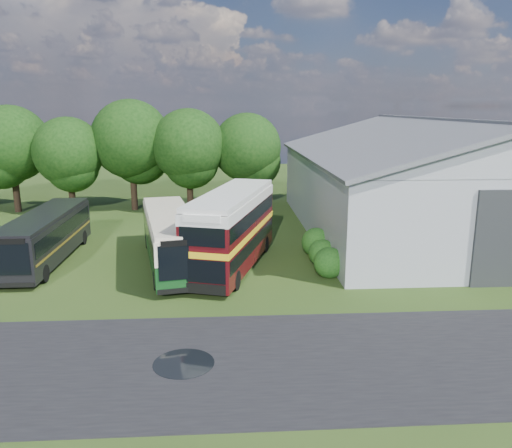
{
  "coord_description": "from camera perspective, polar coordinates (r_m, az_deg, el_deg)",
  "views": [
    {
      "loc": [
        0.08,
        -19.3,
        8.96
      ],
      "look_at": [
        1.77,
        8.0,
        2.5
      ],
      "focal_mm": 35.0,
      "sensor_mm": 36.0,
      "label": 1
    }
  ],
  "objects": [
    {
      "name": "ground",
      "position": [
        21.28,
        -3.5,
        -11.63
      ],
      "size": [
        120.0,
        120.0,
        0.0
      ],
      "primitive_type": "plane",
      "color": "#213912",
      "rests_on": "ground"
    },
    {
      "name": "asphalt_road",
      "position": [
        18.83,
        6.02,
        -15.2
      ],
      "size": [
        60.0,
        8.0,
        0.02
      ],
      "primitive_type": "cube",
      "color": "black",
      "rests_on": "ground"
    },
    {
      "name": "puddle",
      "position": [
        18.67,
        -8.26,
        -15.54
      ],
      "size": [
        2.2,
        2.2,
        0.01
      ],
      "primitive_type": "cylinder",
      "color": "black",
      "rests_on": "ground"
    },
    {
      "name": "storage_shed",
      "position": [
        38.61,
        19.31,
        5.42
      ],
      "size": [
        18.8,
        24.8,
        8.15
      ],
      "color": "gray",
      "rests_on": "ground"
    },
    {
      "name": "tree_left_a",
      "position": [
        47.48,
        -26.21,
        8.23
      ],
      "size": [
        6.46,
        6.46,
        9.12
      ],
      "color": "black",
      "rests_on": "ground"
    },
    {
      "name": "tree_left_b",
      "position": [
        44.91,
        -20.66,
        7.72
      ],
      "size": [
        5.78,
        5.78,
        8.16
      ],
      "color": "black",
      "rests_on": "ground"
    },
    {
      "name": "tree_mid",
      "position": [
        44.92,
        -14.09,
        9.37
      ],
      "size": [
        6.8,
        6.8,
        9.6
      ],
      "color": "black",
      "rests_on": "ground"
    },
    {
      "name": "tree_right_a",
      "position": [
        43.33,
        -7.7,
        8.85
      ],
      "size": [
        6.26,
        6.26,
        8.83
      ],
      "color": "black",
      "rests_on": "ground"
    },
    {
      "name": "tree_right_b",
      "position": [
        44.08,
        -1.05,
        8.72
      ],
      "size": [
        5.98,
        5.98,
        8.45
      ],
      "color": "black",
      "rests_on": "ground"
    },
    {
      "name": "shrub_front",
      "position": [
        27.4,
        8.32,
        -5.94
      ],
      "size": [
        1.7,
        1.7,
        1.7
      ],
      "primitive_type": "sphere",
      "color": "#194714",
      "rests_on": "ground"
    },
    {
      "name": "shrub_mid",
      "position": [
        29.26,
        7.53,
        -4.65
      ],
      "size": [
        1.6,
        1.6,
        1.6
      ],
      "primitive_type": "sphere",
      "color": "#194714",
      "rests_on": "ground"
    },
    {
      "name": "shrub_back",
      "position": [
        31.13,
        6.84,
        -3.53
      ],
      "size": [
        1.8,
        1.8,
        1.8
      ],
      "primitive_type": "sphere",
      "color": "#194714",
      "rests_on": "ground"
    },
    {
      "name": "bus_green_single",
      "position": [
        29.0,
        -9.74,
        -1.55
      ],
      "size": [
        4.7,
        11.34,
        3.05
      ],
      "rotation": [
        0.0,
        0.0,
        0.2
      ],
      "color": "black",
      "rests_on": "ground"
    },
    {
      "name": "bus_maroon_double",
      "position": [
        28.01,
        -2.73,
        -0.71
      ],
      "size": [
        5.42,
        10.5,
        4.38
      ],
      "rotation": [
        0.0,
        0.0,
        -0.29
      ],
      "color": "black",
      "rests_on": "ground"
    },
    {
      "name": "bus_dark_single",
      "position": [
        31.73,
        -22.89,
        -1.3
      ],
      "size": [
        2.44,
        10.48,
        2.89
      ],
      "rotation": [
        0.0,
        0.0,
        -0.0
      ],
      "color": "black",
      "rests_on": "ground"
    }
  ]
}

